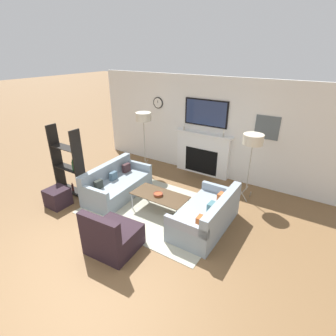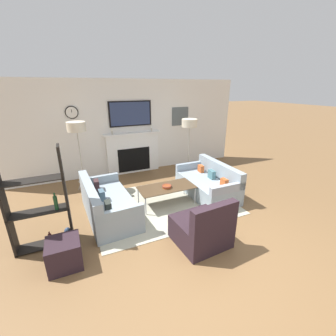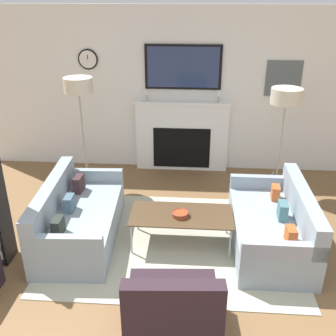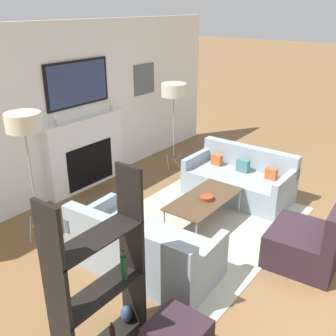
# 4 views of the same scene
# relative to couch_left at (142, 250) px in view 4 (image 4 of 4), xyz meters

# --- Properties ---
(fireplace_wall) EXTENTS (6.98, 0.28, 2.70)m
(fireplace_wall) POSITION_rel_couch_left_xyz_m (1.21, 2.34, 0.95)
(fireplace_wall) COLOR white
(fireplace_wall) RESTS_ON ground_plane
(area_rug) EXTENTS (3.02, 2.27, 0.01)m
(area_rug) POSITION_rel_couch_left_xyz_m (1.21, 0.00, -0.26)
(area_rug) COLOR #AEAD97
(area_rug) RESTS_ON ground_plane
(couch_left) EXTENTS (0.95, 1.79, 0.76)m
(couch_left) POSITION_rel_couch_left_xyz_m (0.00, 0.00, 0.00)
(couch_left) COLOR #8D9CA6
(couch_left) RESTS_ON ground_plane
(couch_right) EXTENTS (0.87, 1.66, 0.77)m
(couch_right) POSITION_rel_couch_left_xyz_m (2.42, 0.00, 0.00)
(couch_right) COLOR #8D9CA6
(couch_right) RESTS_ON ground_plane
(armchair) EXTENTS (0.86, 0.85, 0.86)m
(armchair) POSITION_rel_couch_left_xyz_m (1.29, -1.50, 0.01)
(armchair) COLOR #2B1D25
(armchair) RESTS_ON ground_plane
(coffee_table) EXTENTS (1.24, 0.59, 0.42)m
(coffee_table) POSITION_rel_couch_left_xyz_m (1.30, -0.02, 0.13)
(coffee_table) COLOR #4C3823
(coffee_table) RESTS_ON ground_plane
(decorative_bowl) EXTENTS (0.21, 0.21, 0.06)m
(decorative_bowl) POSITION_rel_couch_left_xyz_m (1.29, -0.06, 0.18)
(decorative_bowl) COLOR brown
(decorative_bowl) RESTS_ON coffee_table
(floor_lamp_left) EXTENTS (0.43, 0.43, 1.73)m
(floor_lamp_left) POSITION_rel_couch_left_xyz_m (-0.31, 1.56, 1.32)
(floor_lamp_left) COLOR #9E998E
(floor_lamp_left) RESTS_ON ground_plane
(floor_lamp_right) EXTENTS (0.45, 0.45, 1.62)m
(floor_lamp_right) POSITION_rel_couch_left_xyz_m (2.73, 1.56, 1.21)
(floor_lamp_right) COLOR #9E998E
(floor_lamp_right) RESTS_ON ground_plane
(shelf_unit) EXTENTS (0.87, 0.28, 1.68)m
(shelf_unit) POSITION_rel_couch_left_xyz_m (-1.07, -0.48, 0.47)
(shelf_unit) COLOR black
(shelf_unit) RESTS_ON ground_plane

